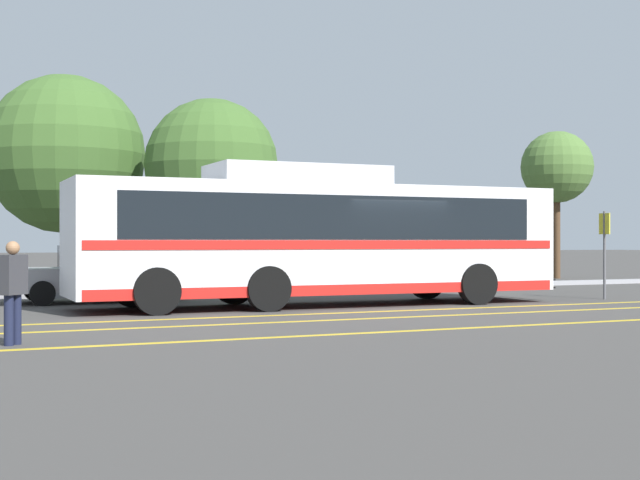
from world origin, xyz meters
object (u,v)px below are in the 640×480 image
at_px(pedestrian_0, 13,287).
at_px(bus_stop_sign, 604,244).
at_px(parked_car_1, 94,274).
at_px(tree_0, 557,168).
at_px(tree_2, 65,154).
at_px(tree_1, 212,166).
at_px(transit_bus, 319,236).

distance_m(pedestrian_0, bus_stop_sign, 16.03).
bearing_deg(parked_car_1, bus_stop_sign, -107.96).
relative_size(parked_car_1, bus_stop_sign, 1.83).
xyz_separation_m(parked_car_1, bus_stop_sign, (12.55, -4.52, 0.76)).
xyz_separation_m(bus_stop_sign, tree_0, (7.61, 11.14, 3.12)).
relative_size(tree_0, tree_2, 0.88).
relative_size(pedestrian_0, tree_0, 0.25).
bearing_deg(tree_1, transit_bus, -87.37).
height_order(pedestrian_0, tree_1, tree_1).
distance_m(transit_bus, tree_0, 18.73).
distance_m(pedestrian_0, tree_1, 15.03).
xyz_separation_m(pedestrian_0, tree_2, (3.17, 16.00, 3.52)).
bearing_deg(transit_bus, bus_stop_sign, 83.90).
bearing_deg(tree_2, tree_0, -1.10).
xyz_separation_m(transit_bus, tree_2, (-4.33, 10.50, 2.72)).
height_order(transit_bus, pedestrian_0, transit_bus).
xyz_separation_m(parked_car_1, tree_1, (4.33, 3.85, 3.19)).
height_order(parked_car_1, pedestrian_0, pedestrian_0).
bearing_deg(tree_0, parked_car_1, -161.84).
bearing_deg(transit_bus, parked_car_1, -125.71).
distance_m(pedestrian_0, tree_2, 16.69).
bearing_deg(parked_car_1, pedestrian_0, 164.42).
distance_m(parked_car_1, pedestrian_0, 9.44).
bearing_deg(pedestrian_0, parked_car_1, -151.83).
relative_size(parked_car_1, pedestrian_0, 2.78).
bearing_deg(pedestrian_0, tree_0, 169.80).
height_order(pedestrian_0, tree_2, tree_2).
xyz_separation_m(transit_bus, bus_stop_sign, (7.88, -1.01, -0.18)).
height_order(tree_0, tree_2, tree_2).
bearing_deg(tree_2, tree_1, -38.19).
xyz_separation_m(transit_bus, tree_0, (15.49, 10.12, 2.94)).
bearing_deg(tree_2, pedestrian_0, -101.21).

